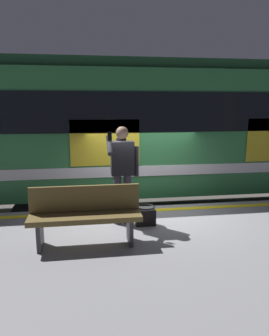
{
  "coord_description": "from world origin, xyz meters",
  "views": [
    {
      "loc": [
        1.25,
        6.48,
        3.12
      ],
      "look_at": [
        0.31,
        0.3,
        1.89
      ],
      "focal_mm": 34.32,
      "sensor_mm": 36.0,
      "label": 1
    }
  ],
  "objects_px": {
    "handbag": "(146,216)",
    "train_carriage": "(177,126)",
    "passenger": "(122,167)",
    "bench": "(85,213)"
  },
  "relations": [
    {
      "from": "handbag",
      "to": "bench",
      "type": "bearing_deg",
      "value": 29.99
    },
    {
      "from": "train_carriage",
      "to": "bench",
      "type": "height_order",
      "value": "train_carriage"
    },
    {
      "from": "passenger",
      "to": "train_carriage",
      "type": "bearing_deg",
      "value": -121.15
    },
    {
      "from": "train_carriage",
      "to": "handbag",
      "type": "height_order",
      "value": "train_carriage"
    },
    {
      "from": "handbag",
      "to": "train_carriage",
      "type": "bearing_deg",
      "value": -114.28
    },
    {
      "from": "bench",
      "to": "handbag",
      "type": "bearing_deg",
      "value": -150.01
    },
    {
      "from": "passenger",
      "to": "handbag",
      "type": "height_order",
      "value": "passenger"
    },
    {
      "from": "passenger",
      "to": "bench",
      "type": "height_order",
      "value": "passenger"
    },
    {
      "from": "passenger",
      "to": "bench",
      "type": "xyz_separation_m",
      "value": [
        0.67,
        0.8,
        -0.55
      ]
    },
    {
      "from": "handbag",
      "to": "bench",
      "type": "relative_size",
      "value": 0.21
    }
  ]
}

